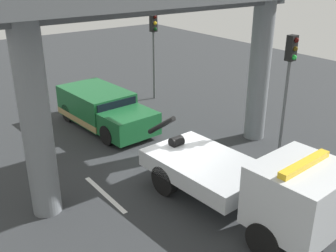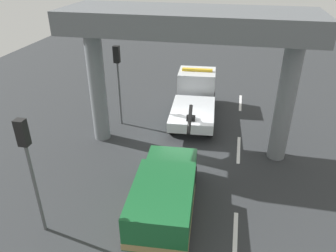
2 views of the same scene
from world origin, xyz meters
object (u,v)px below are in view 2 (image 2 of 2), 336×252
at_px(tow_truck_white, 195,96).
at_px(traffic_light_near, 28,154).
at_px(towed_van_green, 164,195).
at_px(traffic_light_far, 118,69).

relative_size(tow_truck_white, traffic_light_near, 1.62).
relative_size(tow_truck_white, towed_van_green, 1.37).
distance_m(traffic_light_near, traffic_light_far, 8.50).
relative_size(tow_truck_white, traffic_light_far, 1.59).
bearing_deg(towed_van_green, traffic_light_near, 113.84).
distance_m(towed_van_green, traffic_light_far, 8.25).
relative_size(towed_van_green, traffic_light_near, 1.18).
bearing_deg(traffic_light_near, tow_truck_white, -20.55).
bearing_deg(traffic_light_far, tow_truck_white, -61.07).
xyz_separation_m(towed_van_green, traffic_light_far, (6.70, 4.08, 2.56)).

